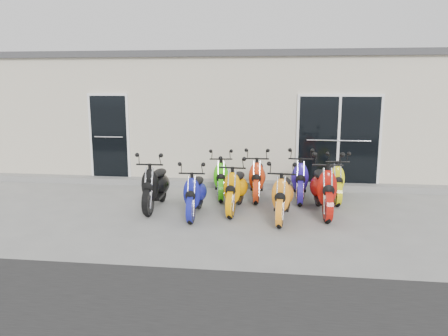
{
  "coord_description": "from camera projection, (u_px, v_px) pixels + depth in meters",
  "views": [
    {
      "loc": [
        1.19,
        -8.62,
        2.55
      ],
      "look_at": [
        0.0,
        0.6,
        0.75
      ],
      "focal_mm": 35.0,
      "sensor_mm": 36.0,
      "label": 1
    }
  ],
  "objects": [
    {
      "name": "scooter_back_yellow",
      "position": [
        334.0,
        175.0,
        9.62
      ],
      "size": [
        0.66,
        1.59,
        1.15
      ],
      "primitive_type": null,
      "rotation": [
        0.0,
        0.0,
        0.06
      ],
      "color": "yellow",
      "rests_on": "ground"
    },
    {
      "name": "door_left",
      "position": [
        109.0,
        134.0,
        11.31
      ],
      "size": [
        1.07,
        0.08,
        2.22
      ],
      "primitive_type": "cube",
      "color": "black",
      "rests_on": "front_step"
    },
    {
      "name": "front_step",
      "position": [
        231.0,
        184.0,
        10.98
      ],
      "size": [
        14.0,
        0.4,
        0.15
      ],
      "primitive_type": "cube",
      "color": "gray",
      "rests_on": "ground"
    },
    {
      "name": "scooter_front_blue",
      "position": [
        195.0,
        187.0,
        8.47
      ],
      "size": [
        0.62,
        1.56,
        1.14
      ],
      "primitive_type": null,
      "rotation": [
        0.0,
        0.0,
        0.04
      ],
      "color": "navy",
      "rests_on": "ground"
    },
    {
      "name": "scooter_front_orange_b",
      "position": [
        283.0,
        189.0,
        8.24
      ],
      "size": [
        0.72,
        1.65,
        1.19
      ],
      "primitive_type": null,
      "rotation": [
        0.0,
        0.0,
        -0.09
      ],
      "color": "orange",
      "rests_on": "ground"
    },
    {
      "name": "door_right",
      "position": [
        338.0,
        138.0,
        10.58
      ],
      "size": [
        2.02,
        0.08,
        2.22
      ],
      "primitive_type": "cube",
      "color": "black",
      "rests_on": "front_step"
    },
    {
      "name": "scooter_front_black",
      "position": [
        155.0,
        179.0,
        8.95
      ],
      "size": [
        0.65,
        1.69,
        1.24
      ],
      "primitive_type": null,
      "rotation": [
        0.0,
        0.0,
        0.02
      ],
      "color": "black",
      "rests_on": "ground"
    },
    {
      "name": "scooter_back_green",
      "position": [
        221.0,
        172.0,
        9.93
      ],
      "size": [
        0.76,
        1.63,
        1.16
      ],
      "primitive_type": null,
      "rotation": [
        0.0,
        0.0,
        0.13
      ],
      "color": "#3FD510",
      "rests_on": "ground"
    },
    {
      "name": "scooter_back_red",
      "position": [
        257.0,
        172.0,
        9.79
      ],
      "size": [
        0.62,
        1.63,
        1.2
      ],
      "primitive_type": null,
      "rotation": [
        0.0,
        0.0,
        0.02
      ],
      "color": "red",
      "rests_on": "ground"
    },
    {
      "name": "scooter_front_orange_a",
      "position": [
        236.0,
        182.0,
        8.78
      ],
      "size": [
        0.7,
        1.66,
        1.2
      ],
      "primitive_type": null,
      "rotation": [
        0.0,
        0.0,
        -0.07
      ],
      "color": "#F29700",
      "rests_on": "ground"
    },
    {
      "name": "ground",
      "position": [
        220.0,
        209.0,
        9.03
      ],
      "size": [
        80.0,
        80.0,
        0.0
      ],
      "primitive_type": "plane",
      "color": "gray",
      "rests_on": "ground"
    },
    {
      "name": "scooter_back_blue",
      "position": [
        300.0,
        173.0,
        9.66
      ],
      "size": [
        0.62,
        1.66,
        1.22
      ],
      "primitive_type": null,
      "rotation": [
        0.0,
        0.0,
        -0.01
      ],
      "color": "#29199D",
      "rests_on": "ground"
    },
    {
      "name": "scooter_front_red",
      "position": [
        324.0,
        182.0,
        8.58
      ],
      "size": [
        0.74,
        1.82,
        1.32
      ],
      "primitive_type": null,
      "rotation": [
        0.0,
        0.0,
        0.05
      ],
      "color": "#AF1209",
      "rests_on": "ground"
    },
    {
      "name": "building",
      "position": [
        243.0,
        114.0,
        13.79
      ],
      "size": [
        14.0,
        6.0,
        3.2
      ],
      "primitive_type": "cube",
      "color": "beige",
      "rests_on": "ground"
    },
    {
      "name": "roof_cap",
      "position": [
        243.0,
        60.0,
        13.47
      ],
      "size": [
        14.2,
        6.2,
        0.16
      ],
      "primitive_type": "cube",
      "color": "#3F3F42",
      "rests_on": "building"
    }
  ]
}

